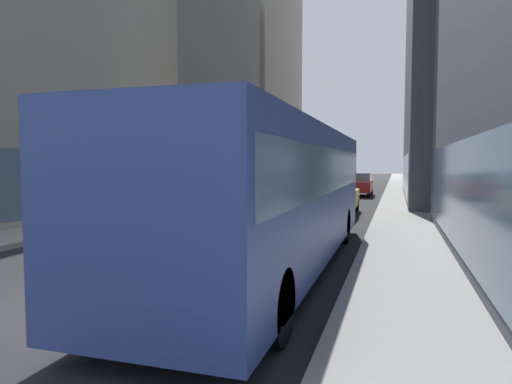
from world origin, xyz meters
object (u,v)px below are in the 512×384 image
(transit_bus, at_px, (275,188))
(car_red_coupe, at_px, (358,184))
(car_white_van, at_px, (346,180))
(car_yellow_taxi, at_px, (336,197))
(box_truck, at_px, (231,176))
(car_blue_hatchback, at_px, (311,178))
(dalmatian_dog, at_px, (115,278))

(transit_bus, relative_size, car_red_coupe, 2.85)
(transit_bus, height_order, car_white_van, transit_bus)
(car_yellow_taxi, bearing_deg, car_white_van, 94.63)
(transit_bus, height_order, box_truck, same)
(car_red_coupe, bearing_deg, car_blue_hatchback, 114.00)
(transit_bus, distance_m, car_red_coupe, 22.71)
(car_yellow_taxi, bearing_deg, car_red_coupe, 90.00)
(car_white_van, bearing_deg, car_blue_hatchback, 128.49)
(transit_bus, relative_size, car_yellow_taxi, 2.51)
(car_white_van, relative_size, car_yellow_taxi, 0.97)
(car_white_van, distance_m, car_yellow_taxi, 19.81)
(car_red_coupe, height_order, box_truck, box_truck)
(car_blue_hatchback, bearing_deg, car_white_van, -51.51)
(box_truck, bearing_deg, car_yellow_taxi, -16.34)
(box_truck, distance_m, dalmatian_dog, 16.30)
(car_red_coupe, relative_size, car_yellow_taxi, 0.88)
(transit_bus, xyz_separation_m, car_white_van, (-1.60, 30.24, -0.95))
(car_red_coupe, height_order, car_blue_hatchback, same)
(car_yellow_taxi, xyz_separation_m, box_truck, (-5.60, 1.64, 0.84))
(car_red_coupe, relative_size, dalmatian_dog, 4.20)
(transit_bus, height_order, car_yellow_taxi, transit_bus)
(car_yellow_taxi, height_order, box_truck, box_truck)
(car_white_van, bearing_deg, box_truck, -102.46)
(car_white_van, bearing_deg, dalmatian_dog, -90.04)
(box_truck, bearing_deg, transit_bus, -65.24)
(car_red_coupe, xyz_separation_m, car_white_van, (-1.60, 7.55, 0.00))
(car_red_coupe, relative_size, box_truck, 0.54)
(box_truck, xyz_separation_m, dalmatian_dog, (3.97, -15.76, -1.15))
(transit_bus, relative_size, car_blue_hatchback, 2.44)
(box_truck, height_order, dalmatian_dog, box_truck)
(car_yellow_taxi, bearing_deg, transit_bus, -90.00)
(car_red_coupe, bearing_deg, car_white_van, 101.97)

